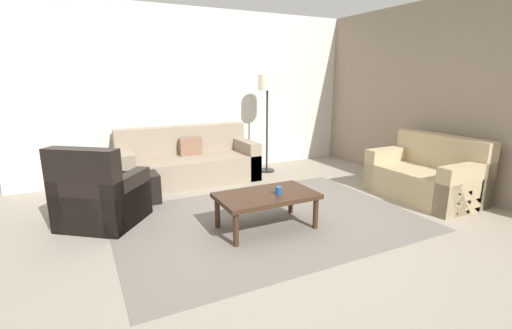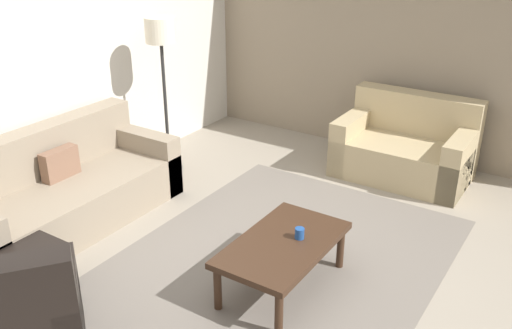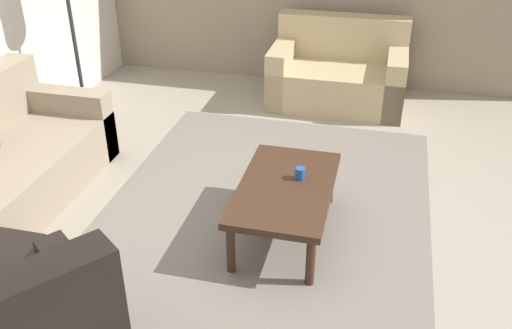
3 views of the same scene
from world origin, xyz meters
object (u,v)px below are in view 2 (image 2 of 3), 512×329
at_px(couch_loveseat, 406,149).
at_px(ottoman, 22,273).
at_px(coffee_table, 283,247).
at_px(couch_main, 60,192).
at_px(lamp_standing, 161,46).
at_px(cup, 300,233).

height_order(couch_loveseat, ottoman, couch_loveseat).
distance_m(ottoman, coffee_table, 1.98).
distance_m(couch_loveseat, ottoman, 4.09).
bearing_deg(coffee_table, couch_loveseat, -1.83).
xyz_separation_m(couch_main, ottoman, (-0.92, -0.69, -0.10)).
bearing_deg(couch_main, couch_loveseat, -40.10).
bearing_deg(coffee_table, lamp_standing, 61.37).
xyz_separation_m(couch_main, lamp_standing, (1.45, -0.07, 1.11)).
relative_size(couch_loveseat, cup, 16.21).
xyz_separation_m(ottoman, lamp_standing, (2.37, 0.62, 1.21)).
bearing_deg(lamp_standing, cup, -115.62).
bearing_deg(couch_main, lamp_standing, -2.61).
bearing_deg(ottoman, couch_main, 36.72).
relative_size(coffee_table, lamp_standing, 0.64).
bearing_deg(coffee_table, ottoman, 126.20).
bearing_deg(lamp_standing, coffee_table, -118.63).
bearing_deg(lamp_standing, couch_loveseat, -59.45).
height_order(couch_main, coffee_table, couch_main).
bearing_deg(couch_loveseat, coffee_table, 178.17).
height_order(couch_loveseat, coffee_table, couch_loveseat).
bearing_deg(ottoman, coffee_table, -53.80).
height_order(couch_main, lamp_standing, lamp_standing).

